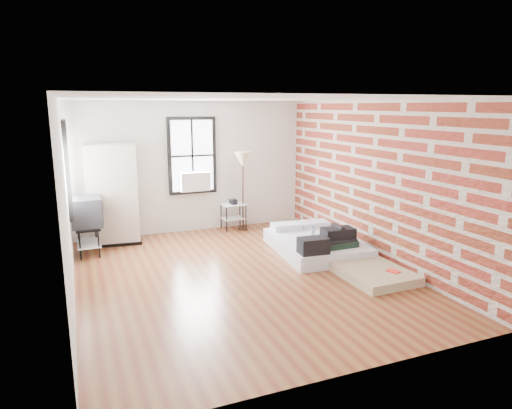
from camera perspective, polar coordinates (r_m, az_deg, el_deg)
name	(u,v)px	position (r m, az deg, el deg)	size (l,w,h in m)	color
ground	(240,276)	(7.47, -1.95, -8.92)	(6.00, 6.00, 0.00)	#5F2919
room_shell	(245,166)	(7.44, -1.33, 4.85)	(5.02, 6.02, 2.80)	silver
mattress_main	(316,243)	(8.64, 7.56, -4.83)	(1.60, 2.07, 0.63)	white
mattress_bare	(355,262)	(7.93, 12.33, -6.98)	(1.01, 1.87, 0.40)	tan
wardrobe	(113,195)	(9.38, -17.48, 1.17)	(1.05, 0.67, 1.97)	black
side_table	(233,209)	(10.05, -2.85, -0.58)	(0.53, 0.43, 0.68)	black
floor_lamp	(243,163)	(9.88, -1.67, 5.19)	(0.37, 0.37, 1.72)	black
tv_stand	(87,214)	(8.86, -20.42, -1.11)	(0.55, 0.77, 1.07)	black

